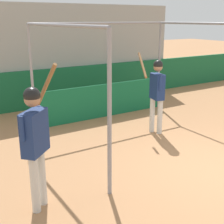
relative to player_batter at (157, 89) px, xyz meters
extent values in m
cube|color=#196038|center=(-0.19, 3.84, -0.51)|extent=(24.00, 0.12, 1.26)
cube|color=#9E9E99|center=(-0.19, 5.90, 0.51)|extent=(7.60, 4.00, 3.31)
cube|color=#1E6B3D|center=(-2.66, 4.30, 0.16)|extent=(0.45, 0.40, 0.10)
cube|color=#1E6B3D|center=(-2.66, 4.48, 0.39)|extent=(0.45, 0.06, 0.40)
cube|color=#1E6B3D|center=(-2.11, 4.30, 0.16)|extent=(0.45, 0.40, 0.10)
cube|color=#1E6B3D|center=(-2.11, 4.48, 0.39)|extent=(0.45, 0.06, 0.40)
cube|color=#1E6B3D|center=(-1.56, 4.30, 0.16)|extent=(0.45, 0.40, 0.10)
cube|color=#1E6B3D|center=(-1.56, 4.48, 0.39)|extent=(0.45, 0.06, 0.40)
cube|color=#1E6B3D|center=(-1.01, 4.30, 0.16)|extent=(0.45, 0.40, 0.10)
cube|color=#1E6B3D|center=(-1.01, 4.48, 0.39)|extent=(0.45, 0.06, 0.40)
cube|color=#1E6B3D|center=(-0.46, 4.30, 0.16)|extent=(0.45, 0.40, 0.10)
cube|color=#1E6B3D|center=(-0.46, 4.48, 0.39)|extent=(0.45, 0.06, 0.40)
cube|color=#1E6B3D|center=(0.09, 4.30, 0.16)|extent=(0.45, 0.40, 0.10)
cube|color=#1E6B3D|center=(0.09, 4.48, 0.39)|extent=(0.45, 0.06, 0.40)
cube|color=#1E6B3D|center=(0.64, 4.30, 0.16)|extent=(0.45, 0.40, 0.10)
cube|color=#1E6B3D|center=(0.64, 4.48, 0.39)|extent=(0.45, 0.06, 0.40)
cube|color=#1E6B3D|center=(1.19, 4.30, 0.16)|extent=(0.45, 0.40, 0.10)
cube|color=#1E6B3D|center=(1.19, 4.48, 0.39)|extent=(0.45, 0.06, 0.40)
cube|color=#1E6B3D|center=(1.74, 4.30, 0.16)|extent=(0.45, 0.40, 0.10)
cube|color=#1E6B3D|center=(1.74, 4.48, 0.39)|extent=(0.45, 0.06, 0.40)
cube|color=#1E6B3D|center=(2.29, 4.30, 0.16)|extent=(0.45, 0.40, 0.10)
cube|color=#1E6B3D|center=(2.29, 4.48, 0.39)|extent=(0.45, 0.06, 0.40)
cube|color=#1E6B3D|center=(2.84, 4.30, 0.16)|extent=(0.45, 0.40, 0.10)
cube|color=#1E6B3D|center=(2.84, 4.48, 0.39)|extent=(0.45, 0.06, 0.40)
cube|color=#1E6B3D|center=(-2.11, 5.10, 0.56)|extent=(0.45, 0.40, 0.10)
cube|color=#1E6B3D|center=(-2.11, 5.28, 0.79)|extent=(0.45, 0.06, 0.40)
cube|color=#1E6B3D|center=(-1.56, 5.10, 0.56)|extent=(0.45, 0.40, 0.10)
cube|color=#1E6B3D|center=(-1.56, 5.28, 0.79)|extent=(0.45, 0.06, 0.40)
cube|color=#1E6B3D|center=(-1.01, 5.10, 0.56)|extent=(0.45, 0.40, 0.10)
cube|color=#1E6B3D|center=(-1.01, 5.28, 0.79)|extent=(0.45, 0.06, 0.40)
cube|color=#1E6B3D|center=(-0.46, 5.10, 0.56)|extent=(0.45, 0.40, 0.10)
cube|color=#1E6B3D|center=(-0.46, 5.28, 0.79)|extent=(0.45, 0.06, 0.40)
cube|color=#1E6B3D|center=(0.09, 5.10, 0.56)|extent=(0.45, 0.40, 0.10)
cube|color=#1E6B3D|center=(0.09, 5.28, 0.79)|extent=(0.45, 0.06, 0.40)
cube|color=#1E6B3D|center=(0.64, 5.10, 0.56)|extent=(0.45, 0.40, 0.10)
cube|color=#1E6B3D|center=(0.64, 5.28, 0.79)|extent=(0.45, 0.06, 0.40)
cube|color=#1E6B3D|center=(1.19, 5.10, 0.56)|extent=(0.45, 0.40, 0.10)
cube|color=#1E6B3D|center=(1.19, 5.28, 0.79)|extent=(0.45, 0.06, 0.40)
cube|color=#1E6B3D|center=(1.74, 5.10, 0.56)|extent=(0.45, 0.40, 0.10)
cube|color=#1E6B3D|center=(1.74, 5.28, 0.79)|extent=(0.45, 0.06, 0.40)
cube|color=#1E6B3D|center=(2.29, 5.10, 0.56)|extent=(0.45, 0.40, 0.10)
cube|color=#1E6B3D|center=(2.29, 5.28, 0.79)|extent=(0.45, 0.06, 0.40)
cube|color=#1E6B3D|center=(2.84, 5.10, 0.56)|extent=(0.45, 0.40, 0.10)
cube|color=#1E6B3D|center=(2.84, 5.28, 0.79)|extent=(0.45, 0.06, 0.40)
cube|color=#1E6B3D|center=(-2.11, 5.90, 0.96)|extent=(0.45, 0.40, 0.10)
cube|color=#1E6B3D|center=(-2.11, 6.08, 1.19)|extent=(0.45, 0.06, 0.40)
cube|color=#1E6B3D|center=(-1.56, 5.90, 0.96)|extent=(0.45, 0.40, 0.10)
cube|color=#1E6B3D|center=(-1.56, 6.08, 1.19)|extent=(0.45, 0.06, 0.40)
cube|color=#1E6B3D|center=(-1.01, 5.90, 0.96)|extent=(0.45, 0.40, 0.10)
cube|color=#1E6B3D|center=(-1.01, 6.08, 1.19)|extent=(0.45, 0.06, 0.40)
cube|color=#1E6B3D|center=(-0.46, 5.90, 0.96)|extent=(0.45, 0.40, 0.10)
cube|color=#1E6B3D|center=(-0.46, 6.08, 1.19)|extent=(0.45, 0.06, 0.40)
cube|color=#1E6B3D|center=(0.09, 5.90, 0.96)|extent=(0.45, 0.40, 0.10)
cube|color=#1E6B3D|center=(0.09, 6.08, 1.19)|extent=(0.45, 0.06, 0.40)
cube|color=#1E6B3D|center=(0.64, 5.90, 0.96)|extent=(0.45, 0.40, 0.10)
cube|color=#1E6B3D|center=(0.64, 6.08, 1.19)|extent=(0.45, 0.06, 0.40)
cube|color=#1E6B3D|center=(1.19, 5.90, 0.96)|extent=(0.45, 0.40, 0.10)
cube|color=#1E6B3D|center=(1.19, 6.08, 1.19)|extent=(0.45, 0.06, 0.40)
cube|color=#1E6B3D|center=(1.74, 5.90, 0.96)|extent=(0.45, 0.40, 0.10)
cube|color=#1E6B3D|center=(1.74, 6.08, 1.19)|extent=(0.45, 0.06, 0.40)
cube|color=#1E6B3D|center=(2.29, 5.90, 0.96)|extent=(0.45, 0.40, 0.10)
cube|color=#1E6B3D|center=(2.29, 6.08, 1.19)|extent=(0.45, 0.06, 0.40)
cube|color=#1E6B3D|center=(2.84, 5.90, 0.96)|extent=(0.45, 0.40, 0.10)
cube|color=#1E6B3D|center=(2.84, 6.08, 1.19)|extent=(0.45, 0.06, 0.40)
cube|color=#1E6B3D|center=(-1.56, 6.70, 1.36)|extent=(0.45, 0.40, 0.10)
cube|color=#1E6B3D|center=(-1.56, 6.88, 1.59)|extent=(0.45, 0.06, 0.40)
cube|color=#1E6B3D|center=(-1.01, 6.70, 1.36)|extent=(0.45, 0.40, 0.10)
cube|color=#1E6B3D|center=(-1.01, 6.88, 1.59)|extent=(0.45, 0.06, 0.40)
cube|color=#1E6B3D|center=(-0.46, 6.70, 1.36)|extent=(0.45, 0.40, 0.10)
cube|color=#1E6B3D|center=(-0.46, 6.88, 1.59)|extent=(0.45, 0.06, 0.40)
cube|color=#1E6B3D|center=(0.09, 6.70, 1.36)|extent=(0.45, 0.40, 0.10)
cube|color=#1E6B3D|center=(0.09, 6.88, 1.59)|extent=(0.45, 0.06, 0.40)
cube|color=#1E6B3D|center=(0.64, 6.70, 1.36)|extent=(0.45, 0.40, 0.10)
cube|color=#1E6B3D|center=(0.64, 6.88, 1.59)|extent=(0.45, 0.06, 0.40)
cube|color=#1E6B3D|center=(1.19, 6.70, 1.36)|extent=(0.45, 0.40, 0.10)
cube|color=#1E6B3D|center=(1.19, 6.88, 1.59)|extent=(0.45, 0.06, 0.40)
cube|color=#1E6B3D|center=(1.74, 6.70, 1.36)|extent=(0.45, 0.40, 0.10)
cube|color=#1E6B3D|center=(1.74, 6.88, 1.59)|extent=(0.45, 0.06, 0.40)
cube|color=#1E6B3D|center=(2.29, 6.70, 1.36)|extent=(0.45, 0.40, 0.10)
cube|color=#1E6B3D|center=(2.29, 6.88, 1.59)|extent=(0.45, 0.06, 0.40)
cube|color=#1E6B3D|center=(2.84, 6.70, 1.36)|extent=(0.45, 0.40, 0.10)
cube|color=#1E6B3D|center=(2.84, 6.88, 1.59)|extent=(0.45, 0.06, 0.40)
cube|color=#1E6B3D|center=(-1.56, 7.50, 1.76)|extent=(0.45, 0.40, 0.10)
cube|color=#1E6B3D|center=(-1.56, 7.68, 1.99)|extent=(0.45, 0.06, 0.40)
cube|color=#1E6B3D|center=(-1.01, 7.50, 1.76)|extent=(0.45, 0.40, 0.10)
cube|color=#1E6B3D|center=(-1.01, 7.68, 1.99)|extent=(0.45, 0.06, 0.40)
cube|color=#1E6B3D|center=(-0.46, 7.50, 1.76)|extent=(0.45, 0.40, 0.10)
cube|color=#1E6B3D|center=(-0.46, 7.68, 1.99)|extent=(0.45, 0.06, 0.40)
cube|color=#1E6B3D|center=(0.09, 7.50, 1.76)|extent=(0.45, 0.40, 0.10)
cube|color=#1E6B3D|center=(0.09, 7.68, 1.99)|extent=(0.45, 0.06, 0.40)
cube|color=#1E6B3D|center=(0.64, 7.50, 1.76)|extent=(0.45, 0.40, 0.10)
cube|color=#1E6B3D|center=(0.64, 7.68, 1.99)|extent=(0.45, 0.06, 0.40)
cube|color=#1E6B3D|center=(1.19, 7.50, 1.76)|extent=(0.45, 0.40, 0.10)
cube|color=#1E6B3D|center=(1.19, 7.68, 1.99)|extent=(0.45, 0.06, 0.40)
cube|color=#1E6B3D|center=(1.74, 7.50, 1.76)|extent=(0.45, 0.40, 0.10)
cube|color=#1E6B3D|center=(1.74, 7.68, 1.99)|extent=(0.45, 0.06, 0.40)
cube|color=#1E6B3D|center=(2.29, 7.50, 1.76)|extent=(0.45, 0.40, 0.10)
cube|color=#1E6B3D|center=(2.29, 7.68, 1.99)|extent=(0.45, 0.06, 0.40)
cube|color=#1E6B3D|center=(2.84, 7.50, 1.76)|extent=(0.45, 0.40, 0.10)
cube|color=#1E6B3D|center=(2.84, 7.68, 1.99)|extent=(0.45, 0.06, 0.40)
cylinder|color=gray|center=(-2.54, -1.87, 0.21)|extent=(0.07, 0.07, 2.71)
cylinder|color=gray|center=(-2.54, 1.88, 0.21)|extent=(0.07, 0.07, 2.71)
cylinder|color=gray|center=(1.66, 1.88, 0.21)|extent=(0.07, 0.07, 2.71)
cylinder|color=gray|center=(-2.54, 0.00, 1.57)|extent=(0.06, 3.75, 0.06)
cylinder|color=gray|center=(1.66, 0.00, 1.57)|extent=(0.06, 3.75, 0.06)
cylinder|color=gray|center=(-0.44, 1.88, 1.57)|extent=(4.20, 0.06, 0.06)
cube|color=#14663D|center=(-0.44, 1.86, -0.65)|extent=(4.13, 0.03, 0.99)
cylinder|color=silver|center=(0.05, -0.11, -0.70)|extent=(0.15, 0.15, 0.90)
cylinder|color=silver|center=(-0.03, 0.10, -0.70)|extent=(0.15, 0.15, 0.90)
cube|color=navy|center=(0.01, -0.01, 0.07)|extent=(0.30, 0.46, 0.63)
sphere|color=#A37556|center=(0.01, -0.01, 0.56)|extent=(0.22, 0.22, 0.22)
sphere|color=black|center=(0.01, -0.01, 0.61)|extent=(0.24, 0.24, 0.24)
cylinder|color=navy|center=(-0.08, -0.22, 0.21)|extent=(0.08, 0.08, 0.35)
cylinder|color=navy|center=(0.01, 0.21, 0.21)|extent=(0.08, 0.08, 0.35)
cylinder|color=brown|center=(-0.23, 0.30, 0.59)|extent=(0.34, 0.72, 0.55)
sphere|color=brown|center=(0.10, 0.16, 0.34)|extent=(0.08, 0.08, 0.08)
cylinder|color=silver|center=(-3.75, -1.72, -0.68)|extent=(0.18, 0.18, 0.92)
cylinder|color=silver|center=(-3.59, -1.57, -0.68)|extent=(0.18, 0.18, 0.92)
cube|color=navy|center=(-3.67, -1.64, 0.10)|extent=(0.51, 0.49, 0.65)
sphere|color=#A37556|center=(-3.67, -1.64, 0.60)|extent=(0.23, 0.23, 0.23)
sphere|color=black|center=(-3.67, -1.64, 0.66)|extent=(0.24, 0.24, 0.24)
cylinder|color=navy|center=(-3.89, -1.79, 0.25)|extent=(0.10, 0.10, 0.36)
cylinder|color=navy|center=(-3.51, -1.44, 0.25)|extent=(0.10, 0.10, 0.36)
cylinder|color=brown|center=(-3.38, -1.39, 0.69)|extent=(0.23, 0.57, 0.79)
sphere|color=brown|center=(-3.63, -1.47, 0.31)|extent=(0.08, 0.08, 0.08)
camera|label=1|loc=(-4.98, -5.83, 1.69)|focal=50.00mm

